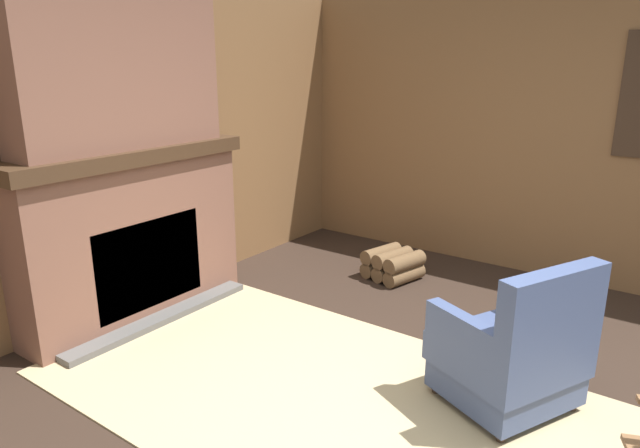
# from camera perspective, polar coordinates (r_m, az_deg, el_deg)

# --- Properties ---
(ground_plane) EXTENTS (14.00, 14.00, 0.00)m
(ground_plane) POSITION_cam_1_polar(r_m,az_deg,el_deg) (3.41, 11.41, -19.76)
(ground_plane) COLOR #2D2119
(wood_panel_wall_left) EXTENTS (0.06, 6.16, 2.58)m
(wood_panel_wall_left) POSITION_cam_1_polar(r_m,az_deg,el_deg) (4.69, -20.58, 6.79)
(wood_panel_wall_left) COLOR brown
(wood_panel_wall_left) RESTS_ON ground
(wood_panel_wall_back) EXTENTS (6.16, 0.09, 2.58)m
(wood_panel_wall_back) POSITION_cam_1_polar(r_m,az_deg,el_deg) (5.50, 24.94, 7.70)
(wood_panel_wall_back) COLOR brown
(wood_panel_wall_back) RESTS_ON ground
(fireplace_hearth) EXTENTS (0.60, 1.94, 1.34)m
(fireplace_hearth) POSITION_cam_1_polar(r_m,az_deg,el_deg) (4.64, -18.15, -1.05)
(fireplace_hearth) COLOR brown
(fireplace_hearth) RESTS_ON ground
(chimney_breast) EXTENTS (0.35, 1.62, 1.22)m
(chimney_breast) POSITION_cam_1_polar(r_m,az_deg,el_deg) (4.45, -19.76, 14.98)
(chimney_breast) COLOR brown
(chimney_breast) RESTS_ON fireplace_hearth
(area_rug) EXTENTS (3.94, 1.96, 0.01)m
(area_rug) POSITION_cam_1_polar(r_m,az_deg,el_deg) (3.55, 3.13, -17.70)
(area_rug) COLOR tan
(area_rug) RESTS_ON ground
(armchair) EXTENTS (0.90, 0.93, 0.93)m
(armchair) POSITION_cam_1_polar(r_m,az_deg,el_deg) (3.55, 18.74, -12.21)
(armchair) COLOR #3D4C75
(armchair) RESTS_ON ground
(firewood_stack) EXTENTS (0.53, 0.52, 0.27)m
(firewood_stack) POSITION_cam_1_polar(r_m,az_deg,el_deg) (5.35, 7.28, -4.02)
(firewood_stack) COLOR brown
(firewood_stack) RESTS_ON ground
(oil_lamp_vase) EXTENTS (0.09, 0.09, 0.28)m
(oil_lamp_vase) POSITION_cam_1_polar(r_m,az_deg,el_deg) (4.26, -24.85, 7.49)
(oil_lamp_vase) COLOR silver
(oil_lamp_vase) RESTS_ON fireplace_hearth
(storage_case) EXTENTS (0.15, 0.25, 0.11)m
(storage_case) POSITION_cam_1_polar(r_m,az_deg,el_deg) (4.77, -15.33, 8.67)
(storage_case) COLOR brown
(storage_case) RESTS_ON fireplace_hearth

